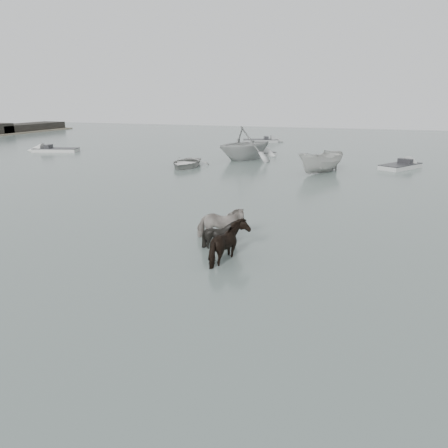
{
  "coord_description": "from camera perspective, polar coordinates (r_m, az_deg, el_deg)",
  "views": [
    {
      "loc": [
        5.73,
        -14.68,
        5.64
      ],
      "look_at": [
        0.53,
        0.3,
        1.0
      ],
      "focal_mm": 35.0,
      "sensor_mm": 36.0,
      "label": 1
    }
  ],
  "objects": [
    {
      "name": "pony_dark",
      "position": [
        15.33,
        0.84,
        -1.84
      ],
      "size": [
        1.88,
        2.05,
        1.72
      ],
      "primitive_type": "imported",
      "rotation": [
        0.0,
        0.0,
        1.85
      ],
      "color": "black",
      "rests_on": "ground"
    },
    {
      "name": "boat_small",
      "position": [
        34.36,
        12.58,
        8.02
      ],
      "size": [
        3.95,
        4.95,
        1.82
      ],
      "primitive_type": "imported",
      "rotation": [
        0.0,
        0.0,
        -0.54
      ],
      "color": "#AEAEAA",
      "rests_on": "ground"
    },
    {
      "name": "skiff_outer",
      "position": [
        50.21,
        -21.11,
        9.22
      ],
      "size": [
        6.58,
        3.26,
        0.75
      ],
      "primitive_type": null,
      "rotation": [
        0.0,
        0.0,
        3.41
      ],
      "color": "#BABAB5",
      "rests_on": "ground"
    },
    {
      "name": "ground",
      "position": [
        16.74,
        -2.07,
        -3.39
      ],
      "size": [
        140.0,
        140.0,
        0.0
      ],
      "primitive_type": "plane",
      "color": "#52615A",
      "rests_on": "ground"
    },
    {
      "name": "pony_pinto",
      "position": [
        17.65,
        -0.5,
        0.62
      ],
      "size": [
        2.16,
        1.23,
        1.73
      ],
      "primitive_type": "imported",
      "rotation": [
        0.0,
        0.0,
        1.72
      ],
      "color": "black",
      "rests_on": "ground"
    },
    {
      "name": "rowboat_trail",
      "position": [
        40.73,
        2.82,
        10.58
      ],
      "size": [
        7.57,
        7.85,
        3.17
      ],
      "primitive_type": "imported",
      "rotation": [
        0.0,
        0.0,
        2.59
      ],
      "color": "#A6A9A6",
      "rests_on": "ground"
    },
    {
      "name": "rowboat_lead",
      "position": [
        36.73,
        -4.97,
        8.16
      ],
      "size": [
        3.65,
        4.8,
        0.93
      ],
      "primitive_type": "imported",
      "rotation": [
        0.0,
        0.0,
        0.1
      ],
      "color": "#ADACA8",
      "rests_on": "ground"
    },
    {
      "name": "skiff_far",
      "position": [
        57.15,
        4.79,
        10.97
      ],
      "size": [
        6.25,
        3.71,
        0.75
      ],
      "primitive_type": null,
      "rotation": [
        0.0,
        0.0,
        0.37
      ],
      "color": "gray",
      "rests_on": "ground"
    },
    {
      "name": "skiff_mid",
      "position": [
        44.72,
        4.38,
        9.51
      ],
      "size": [
        5.33,
        4.2,
        0.75
      ],
      "primitive_type": null,
      "rotation": [
        0.0,
        0.0,
        -0.57
      ],
      "color": "#A8ABA8",
      "rests_on": "ground"
    },
    {
      "name": "pony_black",
      "position": [
        16.74,
        -0.24,
        -0.92
      ],
      "size": [
        1.52,
        1.44,
        1.36
      ],
      "primitive_type": "imported",
      "rotation": [
        0.0,
        0.0,
        1.24
      ],
      "color": "black",
      "rests_on": "ground"
    },
    {
      "name": "skiff_port",
      "position": [
        38.5,
        22.07,
        7.27
      ],
      "size": [
        4.31,
        5.52,
        0.75
      ],
      "primitive_type": null,
      "rotation": [
        0.0,
        0.0,
        1.01
      ],
      "color": "#AEB1AE",
      "rests_on": "ground"
    }
  ]
}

